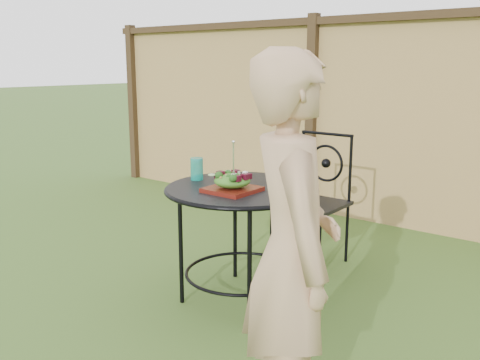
% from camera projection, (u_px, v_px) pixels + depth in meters
% --- Properties ---
extents(ground, '(60.00, 60.00, 0.00)m').
position_uv_depth(ground, '(308.00, 333.00, 2.93)').
color(ground, '#274C18').
rests_on(ground, ground).
extents(fence, '(8.00, 0.12, 1.90)m').
position_uv_depth(fence, '(450.00, 125.00, 4.40)').
color(fence, tan).
rests_on(fence, ground).
extents(patio_table, '(0.92, 0.92, 0.72)m').
position_uv_depth(patio_table, '(241.00, 209.00, 3.22)').
color(patio_table, black).
rests_on(patio_table, ground).
extents(patio_chair, '(0.46, 0.46, 0.95)m').
position_uv_depth(patio_chair, '(314.00, 195.00, 3.89)').
color(patio_chair, black).
rests_on(patio_chair, ground).
extents(diner, '(0.64, 0.64, 1.50)m').
position_uv_depth(diner, '(292.00, 254.00, 1.99)').
color(diner, tan).
rests_on(diner, ground).
extents(salad_plate, '(0.27, 0.27, 0.02)m').
position_uv_depth(salad_plate, '(232.00, 189.00, 3.07)').
color(salad_plate, '#440F09').
rests_on(salad_plate, patio_table).
extents(salad, '(0.21, 0.21, 0.08)m').
position_uv_depth(salad, '(232.00, 181.00, 3.06)').
color(salad, '#235614').
rests_on(salad, salad_plate).
extents(fork, '(0.01, 0.01, 0.18)m').
position_uv_depth(fork, '(233.00, 159.00, 3.03)').
color(fork, silver).
rests_on(fork, salad).
extents(drinking_glass, '(0.08, 0.08, 0.14)m').
position_uv_depth(drinking_glass, '(197.00, 169.00, 3.37)').
color(drinking_glass, '#0C8B77').
rests_on(drinking_glass, patio_table).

